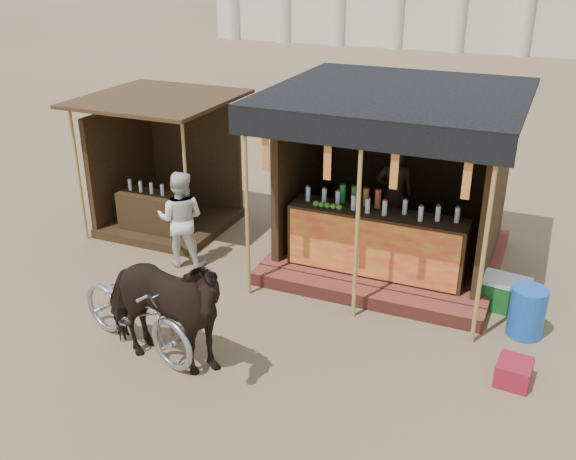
# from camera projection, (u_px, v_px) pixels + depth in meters

# --- Properties ---
(ground) EXTENTS (120.00, 120.00, 0.00)m
(ground) POSITION_uv_depth(u_px,v_px,m) (237.00, 360.00, 7.90)
(ground) COLOR #846B4C
(ground) RESTS_ON ground
(main_stall) EXTENTS (3.60, 3.61, 2.78)m
(main_stall) POSITION_uv_depth(u_px,v_px,m) (392.00, 203.00, 9.94)
(main_stall) COLOR brown
(main_stall) RESTS_ON ground
(secondary_stall) EXTENTS (2.40, 2.40, 2.38)m
(secondary_stall) POSITION_uv_depth(u_px,v_px,m) (161.00, 180.00, 11.42)
(secondary_stall) COLOR #362613
(secondary_stall) RESTS_ON ground
(cow) EXTENTS (1.89, 0.92, 1.57)m
(cow) POSITION_uv_depth(u_px,v_px,m) (161.00, 310.00, 7.46)
(cow) COLOR black
(cow) RESTS_ON ground
(motorbike) EXTENTS (2.14, 1.23, 1.06)m
(motorbike) POSITION_uv_depth(u_px,v_px,m) (136.00, 312.00, 7.92)
(motorbike) COLOR #96959D
(motorbike) RESTS_ON ground
(bystander) EXTENTS (0.89, 0.77, 1.55)m
(bystander) POSITION_uv_depth(u_px,v_px,m) (181.00, 219.00, 9.98)
(bystander) COLOR silver
(bystander) RESTS_ON ground
(blue_barrel) EXTENTS (0.51, 0.51, 0.68)m
(blue_barrel) POSITION_uv_depth(u_px,v_px,m) (527.00, 312.00, 8.28)
(blue_barrel) COLOR blue
(blue_barrel) RESTS_ON ground
(red_crate) EXTENTS (0.41, 0.46, 0.28)m
(red_crate) POSITION_uv_depth(u_px,v_px,m) (514.00, 372.00, 7.44)
(red_crate) COLOR maroon
(red_crate) RESTS_ON ground
(cooler) EXTENTS (0.70, 0.53, 0.46)m
(cooler) POSITION_uv_depth(u_px,v_px,m) (504.00, 293.00, 8.94)
(cooler) COLOR #166722
(cooler) RESTS_ON ground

